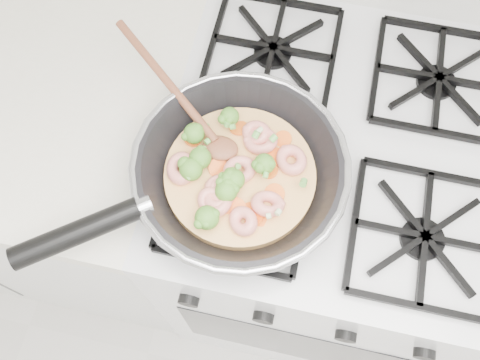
# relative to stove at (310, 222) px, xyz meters

# --- Properties ---
(stove) EXTENTS (0.60, 0.60, 0.92)m
(stove) POSITION_rel_stove_xyz_m (0.00, 0.00, 0.00)
(stove) COLOR silver
(stove) RESTS_ON ground
(counter_left) EXTENTS (1.00, 0.60, 0.90)m
(counter_left) POSITION_rel_stove_xyz_m (-0.80, 0.00, -0.01)
(counter_left) COLOR silver
(counter_left) RESTS_ON ground
(skillet) EXTENTS (0.46, 0.43, 0.09)m
(skillet) POSITION_rel_stove_xyz_m (-0.16, -0.13, 0.50)
(skillet) COLOR black
(skillet) RESTS_ON stove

